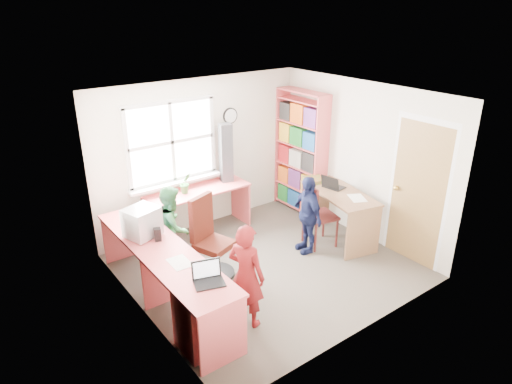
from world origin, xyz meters
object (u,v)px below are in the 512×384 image
potted_plant (185,183)px  person_navy (307,214)px  bookshelf (301,155)px  person_green (173,227)px  laptop_right (332,185)px  l_desk (193,279)px  crt_monitor (142,222)px  swivel_chair (210,242)px  cd_tower (226,153)px  wooden_chair (316,213)px  laptop_left (208,277)px  person_red (246,276)px  right_desk (339,205)px

potted_plant → person_navy: bearing=-49.7°
bookshelf → person_green: 2.71m
potted_plant → laptop_right: bearing=-33.3°
l_desk → crt_monitor: bearing=106.0°
person_green → laptop_right: bearing=-71.8°
bookshelf → person_green: size_ratio=1.77×
swivel_chair → cd_tower: 1.73m
wooden_chair → cd_tower: cd_tower is taller
laptop_left → laptop_right: (2.83, 1.00, 0.02)m
swivel_chair → cd_tower: bearing=28.3°
laptop_left → person_red: 0.52m
l_desk → swivel_chair: (0.59, 0.60, 0.03)m
crt_monitor → potted_plant: size_ratio=1.45×
swivel_chair → crt_monitor: 0.96m
swivel_chair → person_green: size_ratio=0.94×
potted_plant → person_green: person_green is taller
bookshelf → potted_plant: (-2.10, 0.24, -0.09)m
l_desk → bookshelf: (2.96, 1.47, 0.55)m
person_red → person_navy: bearing=-86.7°
bookshelf → crt_monitor: size_ratio=4.50×
l_desk → potted_plant: 1.97m
swivel_chair → potted_plant: swivel_chair is taller
laptop_left → swivel_chair: bearing=76.2°
cd_tower → potted_plant: 0.84m
swivel_chair → person_red: person_red is taller
l_desk → crt_monitor: 0.97m
cd_tower → person_red: size_ratio=0.75×
potted_plant → crt_monitor: bearing=-140.3°
l_desk → right_desk: bearing=6.4°
crt_monitor → laptop_left: crt_monitor is taller
bookshelf → laptop_right: size_ratio=5.97×
person_navy → swivel_chair: bearing=-88.6°
person_red → person_green: size_ratio=1.06×
person_green → person_navy: person_green is taller
l_desk → swivel_chair: 0.84m
right_desk → person_red: bearing=-147.8°
bookshelf → swivel_chair: 2.58m
bookshelf → laptop_left: (-3.06, -1.99, -0.20)m
person_red → cd_tower: bearing=-51.2°
l_desk → wooden_chair: 2.30m
potted_plant → person_green: size_ratio=0.27×
right_desk → cd_tower: bearing=139.5°
laptop_right → bookshelf: bearing=-23.1°
right_desk → cd_tower: cd_tower is taller
bookshelf → laptop_right: bookshelf is taller
laptop_left → potted_plant: potted_plant is taller
l_desk → person_navy: bearing=8.2°
laptop_right → l_desk: bearing=89.6°
cd_tower → person_navy: size_ratio=0.80×
laptop_right → crt_monitor: bearing=73.3°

